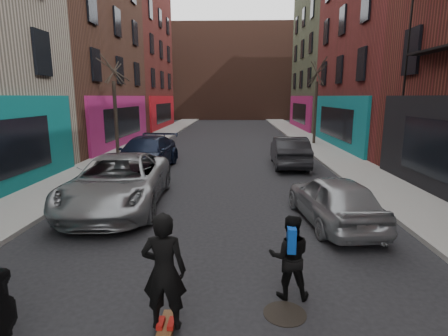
# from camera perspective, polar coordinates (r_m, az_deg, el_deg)

# --- Properties ---
(sidewalk_left) EXTENTS (2.50, 84.00, 0.13)m
(sidewalk_left) POSITION_cam_1_polar(r_m,az_deg,el_deg) (32.34, -10.21, 5.41)
(sidewalk_left) COLOR gray
(sidewalk_left) RESTS_ON ground
(sidewalk_right) EXTENTS (2.50, 84.00, 0.13)m
(sidewalk_right) POSITION_cam_1_polar(r_m,az_deg,el_deg) (32.15, 12.24, 5.29)
(sidewalk_right) COLOR gray
(sidewalk_right) RESTS_ON ground
(building_far) EXTENTS (40.00, 10.00, 14.00)m
(building_far) POSITION_cam_1_polar(r_m,az_deg,el_deg) (57.56, 1.43, 15.15)
(building_far) COLOR #47281E
(building_far) RESTS_ON ground
(tree_left_far) EXTENTS (2.00, 2.00, 6.50)m
(tree_left_far) POSITION_cam_1_polar(r_m,az_deg,el_deg) (20.57, -17.43, 10.86)
(tree_left_far) COLOR black
(tree_left_far) RESTS_ON sidewalk_left
(tree_right_far) EXTENTS (2.00, 2.00, 6.80)m
(tree_right_far) POSITION_cam_1_polar(r_m,az_deg,el_deg) (26.08, 14.82, 11.39)
(tree_right_far) COLOR black
(tree_right_far) RESTS_ON sidewalk_right
(parked_left_far) EXTENTS (3.14, 6.07, 1.64)m
(parked_left_far) POSITION_cam_1_polar(r_m,az_deg,el_deg) (11.55, -16.82, -2.14)
(parked_left_far) COLOR gray
(parked_left_far) RESTS_ON ground
(parked_left_end) EXTENTS (2.56, 5.57, 1.58)m
(parked_left_end) POSITION_cam_1_polar(r_m,az_deg,el_deg) (16.99, -12.63, 2.27)
(parked_left_end) COLOR black
(parked_left_end) RESTS_ON ground
(parked_right_far) EXTENTS (2.11, 4.23, 1.38)m
(parked_right_far) POSITION_cam_1_polar(r_m,az_deg,el_deg) (10.09, 17.44, -4.89)
(parked_right_far) COLOR #919599
(parked_right_far) RESTS_ON ground
(parked_right_end) EXTENTS (1.73, 4.63, 1.51)m
(parked_right_end) POSITION_cam_1_polar(r_m,az_deg,el_deg) (17.83, 10.61, 2.68)
(parked_right_end) COLOR black
(parked_right_end) RESTS_ON ground
(skateboard) EXTENTS (0.22, 0.80, 0.10)m
(skateboard) POSITION_cam_1_polar(r_m,az_deg,el_deg) (5.83, -9.41, -24.45)
(skateboard) COLOR brown
(skateboard) RESTS_ON ground
(skateboarder) EXTENTS (0.65, 0.43, 1.78)m
(skateboarder) POSITION_cam_1_polar(r_m,az_deg,el_deg) (5.33, -9.75, -16.26)
(skateboarder) COLOR black
(skateboarder) RESTS_ON skateboard
(pedestrian) EXTENTS (0.76, 0.64, 1.50)m
(pedestrian) POSITION_cam_1_polar(r_m,az_deg,el_deg) (6.32, 10.65, -13.95)
(pedestrian) COLOR black
(pedestrian) RESTS_ON ground
(manhole) EXTENTS (0.79, 0.79, 0.01)m
(manhole) POSITION_cam_1_polar(r_m,az_deg,el_deg) (6.22, 9.90, -22.37)
(manhole) COLOR black
(manhole) RESTS_ON ground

